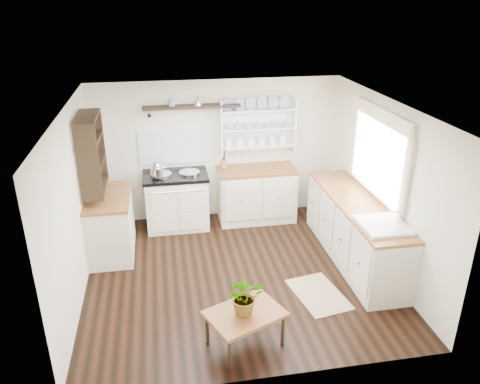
# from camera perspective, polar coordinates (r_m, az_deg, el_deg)

# --- Properties ---
(floor) EXTENTS (4.00, 3.80, 0.01)m
(floor) POSITION_cam_1_polar(r_m,az_deg,el_deg) (6.49, -0.34, -9.88)
(floor) COLOR black
(floor) RESTS_ON ground
(wall_back) EXTENTS (4.00, 0.02, 2.30)m
(wall_back) POSITION_cam_1_polar(r_m,az_deg,el_deg) (7.69, -2.77, 5.10)
(wall_back) COLOR beige
(wall_back) RESTS_ON ground
(wall_right) EXTENTS (0.02, 3.80, 2.30)m
(wall_right) POSITION_cam_1_polar(r_m,az_deg,el_deg) (6.55, 17.15, 0.71)
(wall_right) COLOR beige
(wall_right) RESTS_ON ground
(wall_left) EXTENTS (0.02, 3.80, 2.30)m
(wall_left) POSITION_cam_1_polar(r_m,az_deg,el_deg) (5.97, -19.67, -1.88)
(wall_left) COLOR beige
(wall_left) RESTS_ON ground
(ceiling) EXTENTS (4.00, 3.80, 0.01)m
(ceiling) POSITION_cam_1_polar(r_m,az_deg,el_deg) (5.57, -0.40, 10.33)
(ceiling) COLOR white
(ceiling) RESTS_ON wall_back
(window) EXTENTS (0.08, 1.55, 1.22)m
(window) POSITION_cam_1_polar(r_m,az_deg,el_deg) (6.51, 16.60, 4.55)
(window) COLOR white
(window) RESTS_ON wall_right
(aga_cooker) EXTENTS (1.01, 0.70, 0.93)m
(aga_cooker) POSITION_cam_1_polar(r_m,az_deg,el_deg) (7.58, -7.70, -0.97)
(aga_cooker) COLOR white
(aga_cooker) RESTS_ON floor
(back_cabinets) EXTENTS (1.27, 0.63, 0.90)m
(back_cabinets) POSITION_cam_1_polar(r_m,az_deg,el_deg) (7.76, 2.01, -0.18)
(back_cabinets) COLOR beige
(back_cabinets) RESTS_ON floor
(right_cabinets) EXTENTS (0.62, 2.43, 0.90)m
(right_cabinets) POSITION_cam_1_polar(r_m,az_deg,el_deg) (6.79, 13.83, -4.51)
(right_cabinets) COLOR beige
(right_cabinets) RESTS_ON floor
(belfast_sink) EXTENTS (0.55, 0.60, 0.45)m
(belfast_sink) POSITION_cam_1_polar(r_m,az_deg,el_deg) (6.04, 16.90, -4.88)
(belfast_sink) COLOR white
(belfast_sink) RESTS_ON right_cabinets
(left_cabinets) EXTENTS (0.62, 1.13, 0.90)m
(left_cabinets) POSITION_cam_1_polar(r_m,az_deg,el_deg) (7.02, -15.48, -3.74)
(left_cabinets) COLOR beige
(left_cabinets) RESTS_ON floor
(plate_rack) EXTENTS (1.20, 0.22, 0.90)m
(plate_rack) POSITION_cam_1_polar(r_m,az_deg,el_deg) (7.65, 2.09, 8.17)
(plate_rack) COLOR white
(plate_rack) RESTS_ON wall_back
(high_shelf) EXTENTS (1.50, 0.29, 0.16)m
(high_shelf) POSITION_cam_1_polar(r_m,az_deg,el_deg) (7.33, -5.91, 10.25)
(high_shelf) COLOR black
(high_shelf) RESTS_ON wall_back
(left_shelving) EXTENTS (0.28, 0.80, 1.05)m
(left_shelving) POSITION_cam_1_polar(r_m,az_deg,el_deg) (6.63, -17.69, 4.62)
(left_shelving) COLOR black
(left_shelving) RESTS_ON wall_left
(kettle) EXTENTS (0.19, 0.19, 0.23)m
(kettle) POSITION_cam_1_polar(r_m,az_deg,el_deg) (7.25, -10.11, 2.72)
(kettle) COLOR silver
(kettle) RESTS_ON aga_cooker
(utensil_crock) EXTENTS (0.12, 0.12, 0.13)m
(utensil_crock) POSITION_cam_1_polar(r_m,az_deg,el_deg) (7.55, -2.02, 3.37)
(utensil_crock) COLOR #A8693D
(utensil_crock) RESTS_ON back_cabinets
(center_table) EXTENTS (0.93, 0.82, 0.42)m
(center_table) POSITION_cam_1_polar(r_m,az_deg,el_deg) (5.14, 0.62, -14.87)
(center_table) COLOR brown
(center_table) RESTS_ON floor
(potted_plant) EXTENTS (0.41, 0.36, 0.42)m
(potted_plant) POSITION_cam_1_polar(r_m,az_deg,el_deg) (4.98, 0.63, -12.55)
(potted_plant) COLOR #3F7233
(potted_plant) RESTS_ON center_table
(floor_rug) EXTENTS (0.69, 0.93, 0.02)m
(floor_rug) POSITION_cam_1_polar(r_m,az_deg,el_deg) (6.16, 9.55, -12.20)
(floor_rug) COLOR #8E7752
(floor_rug) RESTS_ON floor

